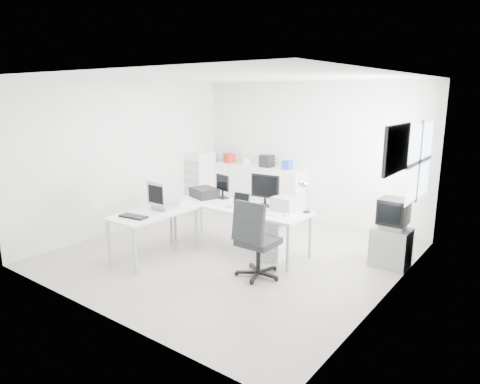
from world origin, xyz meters
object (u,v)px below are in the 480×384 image
Objects in this scene: drawer_pedestal at (276,239)px; laptop at (238,200)px; lcd_monitor_large at (265,190)px; sideboard at (259,190)px; filing_cabinet at (200,181)px; crt_monitor at (165,195)px; tv_cabinet at (391,247)px; side_desk at (155,234)px; laser_printer at (285,204)px; main_desk at (239,227)px; office_chair at (258,238)px; inkjet_printer at (204,193)px; lcd_monitor_small at (223,187)px; crt_tv at (393,214)px.

laptop reaches higher than drawer_pedestal.
sideboard is at bearing 122.16° from lcd_monitor_large.
lcd_monitor_large is 0.40× the size of filing_cabinet.
crt_monitor is 0.75× the size of tv_cabinet.
side_desk is 2.13m from laser_printer.
sideboard is at bearing 159.65° from tv_cabinet.
filing_cabinet is at bearing 145.70° from main_desk.
office_chair is at bearing -39.26° from main_desk.
laptop reaches higher than inkjet_printer.
inkjet_printer is at bearing 173.29° from main_desk.
main_desk is 2.21m from sideboard.
lcd_monitor_large reaches higher than laptop.
lcd_monitor_small is (0.30, 0.15, 0.12)m from inkjet_printer.
lcd_monitor_large is 1.63m from crt_monitor.
lcd_monitor_large is at bearing 35.54° from main_desk.
main_desk is 2.45m from crt_tv.
laptop is 0.32× the size of office_chair.
drawer_pedestal is at bearing 5.43° from lcd_monitor_small.
lcd_monitor_large is 2.01m from crt_tv.
lcd_monitor_large reaches higher than crt_monitor.
sideboard is (-0.41, 1.74, -0.43)m from lcd_monitor_small.
filing_cabinet is at bearing 157.39° from lcd_monitor_small.
lcd_monitor_large is at bearing 26.42° from inkjet_printer.
side_desk is 3.38× the size of lcd_monitor_small.
laser_printer reaches higher than main_desk.
crt_monitor reaches higher than laptop.
tv_cabinet is at bearing 10.59° from lcd_monitor_large.
tv_cabinet is 3.47m from sideboard.
lcd_monitor_small reaches higher than main_desk.
sideboard reaches higher than drawer_pedestal.
side_desk is 1.43m from laptop.
main_desk is 5.02× the size of inkjet_printer.
inkjet_printer is 1.22m from lcd_monitor_large.
filing_cabinet is (-2.92, 1.46, 0.35)m from drawer_pedestal.
tv_cabinet is at bearing 47.32° from office_chair.
lcd_monitor_small reaches higher than drawer_pedestal.
side_desk is 0.66× the size of sideboard.
laptop is 0.62× the size of tv_cabinet.
lcd_monitor_large is 1.42× the size of laser_printer.
office_chair reaches higher than laser_printer.
lcd_monitor_small is 1.14× the size of laptop.
drawer_pedestal is at bearing 36.57° from side_desk.
office_chair is (1.44, -0.98, -0.38)m from lcd_monitor_small.
drawer_pedestal is 1.37× the size of crt_monitor.
laser_printer is (1.30, -0.03, -0.10)m from lcd_monitor_small.
tv_cabinet is (3.13, 0.68, -0.54)m from inkjet_printer.
filing_cabinet is (-4.50, 0.73, -0.16)m from crt_tv.
crt_tv reaches higher than side_desk.
laser_printer is 0.63× the size of tv_cabinet.
side_desk is (-0.85, -1.10, 0.00)m from main_desk.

